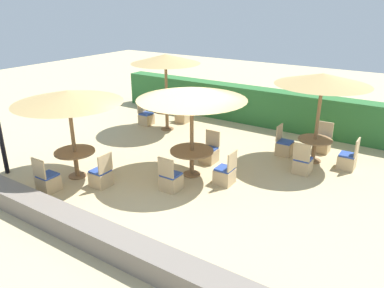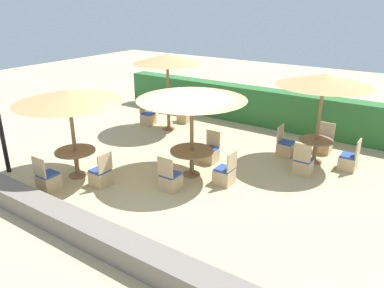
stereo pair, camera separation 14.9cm
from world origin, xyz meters
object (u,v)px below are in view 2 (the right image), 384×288
object	(u,v)px
patio_chair_center_east	(225,175)
patio_chair_front_left_south	(48,180)
patio_chair_center_south	(170,180)
patio_chair_back_right_west	(285,147)
patio_chair_back_left_north	(185,116)
parasol_center	(192,93)
patio_chair_back_right_north	(324,144)
parasol_back_right	(324,80)
patio_chair_center_north	(210,154)
patio_chair_back_left_west	(148,118)
parasol_front_left	(68,96)
parasol_back_left	(167,59)
patio_chair_back_right_south	(303,165)
round_table_front_left	(76,156)
round_table_back_right	(316,145)
patio_chair_back_right_east	(349,161)
patio_chair_front_left_east	(101,176)
round_table_back_left	(169,114)
round_table_center	(192,155)

from	to	relation	value
patio_chair_center_east	patio_chair_front_left_south	distance (m)	4.50
patio_chair_center_south	patio_chair_back_right_west	bearing A→B (deg)	67.57
patio_chair_back_left_north	patio_chair_center_south	distance (m)	5.63
parasol_center	patio_chair_back_right_north	xyz separation A→B (m)	(2.52, 3.67, -2.02)
parasol_back_right	patio_chair_center_north	bearing A→B (deg)	-145.70
patio_chair_back_left_west	patio_chair_front_left_south	xyz separation A→B (m)	(1.41, -5.51, 0.00)
parasol_center	parasol_front_left	world-z (taller)	parasol_center
parasol_back_left	patio_chair_back_right_south	xyz separation A→B (m)	(5.39, -0.96, -2.31)
patio_chair_center_south	parasol_back_right	bearing A→B (deg)	56.92
parasol_back_right	patio_chair_back_left_north	bearing A→B (deg)	169.44
patio_chair_back_right_west	parasol_back_left	bearing A→B (deg)	-89.55
parasol_center	round_table_front_left	bearing A→B (deg)	-144.77
patio_chair_back_right_south	patio_chair_back_right_west	xyz separation A→B (m)	(-0.90, 1.00, 0.00)
patio_chair_back_right_north	parasol_front_left	bearing A→B (deg)	47.14
parasol_back_left	patio_chair_back_right_west	distance (m)	5.05
patio_chair_front_left_south	parasol_back_right	bearing A→B (deg)	47.72
parasol_back_right	parasol_front_left	bearing A→B (deg)	-137.96
parasol_center	round_table_back_right	world-z (taller)	parasol_center
parasol_front_left	patio_chair_back_right_north	xyz separation A→B (m)	(5.08, 5.47, -1.96)
patio_chair_back_left_north	patio_chair_center_east	world-z (taller)	same
patio_chair_center_east	round_table_back_right	bearing A→B (deg)	-28.63
round_table_back_right	patio_chair_back_right_north	xyz separation A→B (m)	(0.01, 0.90, -0.27)
patio_chair_center_north	patio_chair_back_right_east	bearing A→B (deg)	-153.86
parasol_back_left	patio_chair_front_left_east	distance (m)	5.28
parasol_center	patio_chair_front_left_south	bearing A→B (deg)	-132.30
round_table_back_left	patio_chair_center_east	size ratio (longest dim) A/B	1.12
parasol_front_left	round_table_center	bearing A→B (deg)	35.23
patio_chair_center_north	patio_chair_back_right_south	size ratio (longest dim) A/B	1.00
parasol_back_right	patio_chair_front_left_south	bearing A→B (deg)	-132.28
patio_chair_center_south	round_table_back_right	xyz separation A→B (m)	(2.47, 3.79, 0.27)
round_table_center	parasol_center	bearing A→B (deg)	86.87
patio_chair_front_left_east	patio_chair_center_south	bearing A→B (deg)	-63.51
patio_chair_back_left_north	patio_chair_front_left_east	world-z (taller)	same
parasol_back_left	round_table_back_right	xyz separation A→B (m)	(5.40, 0.04, -2.04)
parasol_center	patio_chair_center_north	world-z (taller)	parasol_center
patio_chair_back_right_south	patio_chair_center_east	bearing A→B (deg)	-130.55
patio_chair_back_left_north	round_table_front_left	bearing A→B (deg)	93.45
parasol_back_left	patio_chair_front_left_south	world-z (taller)	parasol_back_left
patio_chair_center_east	patio_chair_front_left_south	bearing A→B (deg)	128.32
parasol_back_left	patio_chair_back_left_north	size ratio (longest dim) A/B	2.96
parasol_back_left	patio_chair_front_left_east	bearing A→B (deg)	-74.08
round_table_back_left	round_table_front_left	size ratio (longest dim) A/B	0.97
patio_chair_center_east	patio_chair_back_right_north	size ratio (longest dim) A/B	1.00
patio_chair_back_left_north	patio_chair_front_left_east	xyz separation A→B (m)	(1.31, -5.61, 0.00)
parasol_back_left	patio_chair_back_left_west	world-z (taller)	parasol_back_left
round_table_back_left	patio_chair_back_right_north	distance (m)	5.50
patio_chair_center_east	patio_chair_back_right_east	bearing A→B (deg)	-42.15
patio_chair_back_left_north	round_table_back_right	bearing A→B (deg)	169.44
round_table_back_left	patio_chair_back_left_west	world-z (taller)	patio_chair_back_left_west
round_table_back_left	round_table_back_right	xyz separation A→B (m)	(5.40, 0.04, -0.05)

